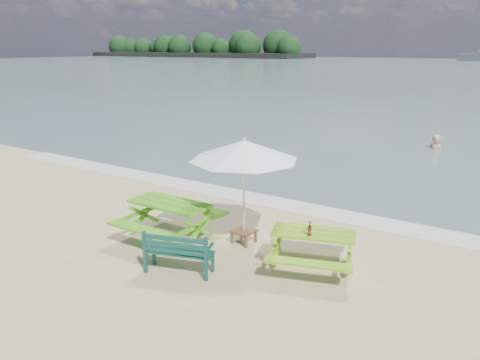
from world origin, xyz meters
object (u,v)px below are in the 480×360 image
Objects in this scene: swimmer at (435,157)px; patio_umbrella at (244,150)px; picnic_table_right at (313,250)px; picnic_table_left at (170,221)px; park_bench at (179,260)px; beer_bottle at (310,231)px; side_table at (244,236)px.

patio_umbrella is at bearing -96.65° from swimmer.
swimmer is (-0.25, 12.49, -0.72)m from picnic_table_right.
park_bench is at bearing -43.32° from picnic_table_left.
patio_umbrella reaches higher than beer_bottle.
picnic_table_right is 1.71m from side_table.
picnic_table_right is at bearing -8.98° from patio_umbrella.
beer_bottle is (1.69, -0.47, -1.18)m from patio_umbrella.
park_bench is (-1.96, -1.48, -0.11)m from picnic_table_right.
picnic_table_left is 0.94× the size of picnic_table_right.
park_bench is 0.70× the size of swimmer.
park_bench is at bearing -146.88° from beer_bottle.
side_table is 0.25× the size of swimmer.
picnic_table_left is at bearing -102.47° from swimmer.
swimmer is (-0.26, 12.69, -1.19)m from beer_bottle.
picnic_table_left is 4.09× the size of side_table.
side_table is at bearing 171.02° from picnic_table_right.
picnic_table_right is at bearing -88.83° from swimmer.
picnic_table_left is 13.23m from swimmer.
swimmer is (1.70, 13.98, -0.62)m from park_bench.
swimmer reaches higher than side_table.
park_bench is at bearing -98.99° from patio_umbrella.
beer_bottle is at bearing 33.12° from park_bench.
park_bench is at bearing -96.95° from swimmer.
patio_umbrella reaches higher than side_table.
picnic_table_left is at bearing -154.91° from patio_umbrella.
beer_bottle is at bearing 3.68° from picnic_table_left.
picnic_table_right is at bearing 92.24° from beer_bottle.
picnic_table_right is 0.87× the size of patio_umbrella.
beer_bottle is (1.69, -0.47, 0.66)m from side_table.
side_table is 0.20× the size of patio_umbrella.
picnic_table_right is 0.50m from beer_bottle.
park_bench is 2.79× the size of side_table.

